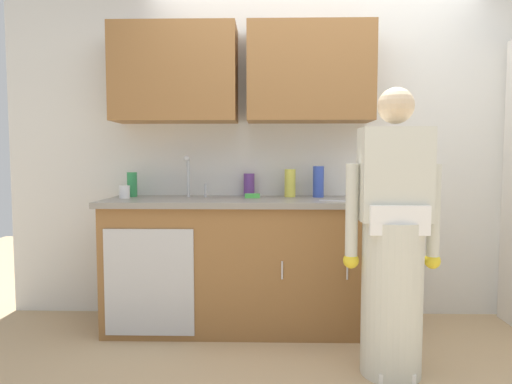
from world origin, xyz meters
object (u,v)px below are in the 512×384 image
bottle_cleaner_spray (318,182)px  bottle_water_short (290,183)px  cup_by_sink (124,192)px  sink (190,201)px  knife_on_counter (337,201)px  person_at_sink (393,254)px  sponge (252,196)px  bottle_water_tall (249,185)px  bottle_soap (132,184)px

bottle_cleaner_spray → bottle_water_short: 0.21m
cup_by_sink → sink: bearing=-1.8°
knife_on_counter → person_at_sink: bearing=133.0°
sponge → cup_by_sink: bearing=-176.4°
knife_on_counter → bottle_cleaner_spray: bearing=-53.5°
bottle_cleaner_spray → cup_by_sink: 1.43m
bottle_water_tall → bottle_soap: bottle_soap is taller
bottle_water_tall → sponge: size_ratio=1.58×
person_at_sink → bottle_cleaner_spray: size_ratio=6.97×
bottle_water_short → person_at_sink: bearing=-59.1°
sink → bottle_cleaner_spray: size_ratio=2.15×
sink → bottle_soap: size_ratio=2.70×
bottle_water_tall → bottle_cleaner_spray: bearing=-9.1°
bottle_soap → bottle_cleaner_spray: (1.41, -0.01, 0.02)m
bottle_water_tall → bottle_water_short: bottle_water_short is taller
sink → bottle_soap: bearing=161.8°
person_at_sink → cup_by_sink: bearing=157.0°
person_at_sink → knife_on_counter: size_ratio=6.75×
person_at_sink → knife_on_counter: bearing=112.7°
bottle_water_tall → bottle_water_short: 0.32m
bottle_soap → bottle_water_short: 1.20m
cup_by_sink → knife_on_counter: (1.52, -0.19, -0.04)m
person_at_sink → bottle_cleaner_spray: person_at_sink is taller
person_at_sink → sponge: size_ratio=14.73×
bottle_cleaner_spray → sponge: (-0.49, -0.07, -0.10)m
knife_on_counter → sponge: bearing=-2.5°
sink → bottle_soap: (-0.47, 0.15, 0.11)m
sponge → person_at_sink: bearing=-44.5°
bottle_soap → cup_by_sink: bottle_soap is taller
bottle_soap → knife_on_counter: bottle_soap is taller
sink → knife_on_counter: size_ratio=2.08×
bottle_soap → bottle_water_tall: bearing=4.8°
bottle_soap → knife_on_counter: 1.54m
sink → cup_by_sink: (-0.49, 0.02, 0.06)m
bottle_soap → cup_by_sink: 0.15m
sink → bottle_water_short: size_ratio=2.39×
person_at_sink → bottle_water_tall: person_at_sink is taller
cup_by_sink → bottle_cleaner_spray: bearing=5.2°
person_at_sink → knife_on_counter: (-0.23, 0.55, 0.25)m
sink → cup_by_sink: bearing=178.2°
cup_by_sink → bottle_soap: bearing=83.4°
bottle_cleaner_spray → sponge: bearing=-171.9°
bottle_water_tall → bottle_soap: 0.89m
person_at_sink → bottle_cleaner_spray: (-0.32, 0.87, 0.36)m
bottle_cleaner_spray → cup_by_sink: bearing=-174.8°
sink → bottle_water_short: (0.73, 0.17, 0.12)m
sink → bottle_water_tall: size_ratio=2.87×
sink → knife_on_counter: 1.05m
person_at_sink → bottle_water_short: (-0.53, 0.89, 0.35)m
knife_on_counter → sponge: size_ratio=2.18×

